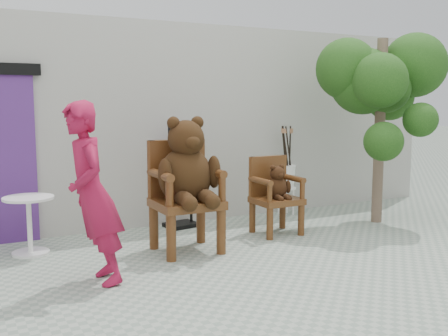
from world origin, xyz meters
The scene contains 9 objects.
ground_plane centered at (0.00, 0.00, 0.00)m, with size 60.00×60.00×0.00m, color gray.
back_wall centered at (0.00, 3.10, 1.50)m, with size 9.00×1.00×3.00m, color #AAA89F.
chair_big centered at (-0.86, 1.16, 0.94)m, with size 0.79×0.87×1.67m.
chair_small centered at (0.59, 1.41, 0.62)m, with size 0.61×0.56×1.07m.
person centered at (-2.16, 0.49, 0.92)m, with size 0.67×0.44×1.84m, color maroon.
cafe_table centered at (-2.60, 1.91, 0.44)m, with size 0.60×0.60×0.70m.
display_stand centered at (-0.43, 2.35, 0.58)m, with size 0.50×0.42×1.51m.
stool_bucket centered at (1.43, 2.35, 0.64)m, with size 0.32×0.32×1.45m.
tree centered at (2.43, 1.32, 2.15)m, with size 1.95×1.59×2.88m.
Camera 1 is at (-3.36, -4.67, 1.84)m, focal length 42.00 mm.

